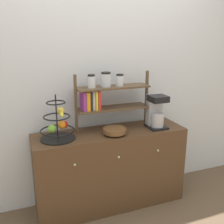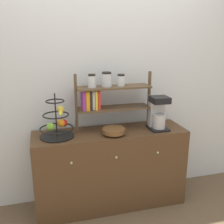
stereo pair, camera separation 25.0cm
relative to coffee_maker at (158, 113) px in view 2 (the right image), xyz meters
The scene contains 7 objects.
ground_plane 1.09m from the coffee_maker, 159.60° to the right, with size 12.00×12.00×0.00m, color brown.
wall_back 0.65m from the coffee_maker, 148.50° to the left, with size 7.00×0.05×2.60m, color silver.
sideboard 0.74m from the coffee_maker, behind, with size 1.50×0.44×0.80m.
coffee_maker is the anchor object (origin of this frame).
fruit_stand 0.98m from the coffee_maker, behind, with size 0.31×0.31×0.41m.
wooden_bowl 0.49m from the coffee_maker, behind, with size 0.22×0.22×0.06m.
shelf_hutch 0.56m from the coffee_maker, 167.71° to the left, with size 0.76×0.20×0.57m.
Camera 2 is at (-0.60, -2.11, 1.69)m, focal length 42.00 mm.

